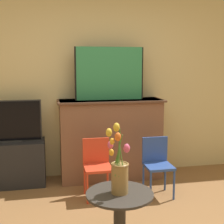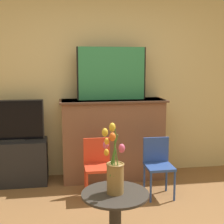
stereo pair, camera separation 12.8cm
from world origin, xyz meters
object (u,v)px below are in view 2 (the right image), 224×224
(vase_tulips, at_px, (114,171))
(chair_blue, at_px, (158,162))
(painting, at_px, (112,74))
(tv_monitor, at_px, (12,121))
(chair_red, at_px, (98,163))

(vase_tulips, bearing_deg, chair_blue, 56.22)
(painting, bearing_deg, tv_monitor, -179.86)
(painting, xyz_separation_m, vase_tulips, (-0.26, -1.72, -0.73))
(tv_monitor, distance_m, vase_tulips, 2.01)
(chair_blue, height_order, vase_tulips, vase_tulips)
(painting, height_order, tv_monitor, painting)
(tv_monitor, height_order, vase_tulips, tv_monitor)
(vase_tulips, bearing_deg, chair_red, 90.25)
(painting, xyz_separation_m, chair_blue, (0.45, -0.66, -1.03))
(chair_red, bearing_deg, painting, 65.36)
(tv_monitor, bearing_deg, painting, 0.14)
(chair_blue, relative_size, vase_tulips, 1.20)
(tv_monitor, relative_size, chair_blue, 1.18)
(tv_monitor, relative_size, chair_red, 1.18)
(tv_monitor, distance_m, chair_red, 1.26)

